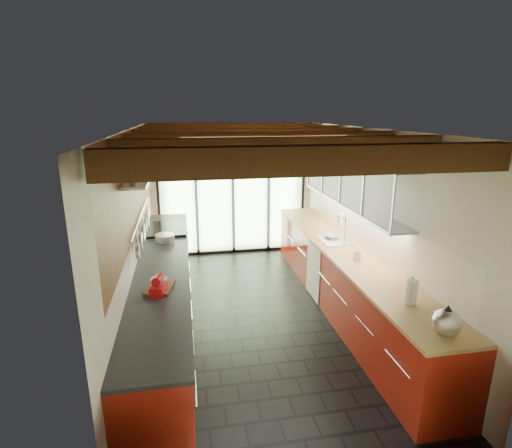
{
  "coord_description": "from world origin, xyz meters",
  "views": [
    {
      "loc": [
        -0.94,
        -5.04,
        2.83
      ],
      "look_at": [
        0.05,
        0.4,
        1.25
      ],
      "focal_mm": 28.0,
      "sensor_mm": 36.0,
      "label": 1
    }
  ],
  "objects_px": {
    "kettle": "(446,321)",
    "paper_towel": "(412,293)",
    "soap_bottle": "(357,253)",
    "stand_mixer": "(159,286)",
    "bowl": "(332,236)"
  },
  "relations": [
    {
      "from": "stand_mixer",
      "to": "kettle",
      "type": "height_order",
      "value": "kettle"
    },
    {
      "from": "paper_towel",
      "to": "soap_bottle",
      "type": "bearing_deg",
      "value": 90.0
    },
    {
      "from": "paper_towel",
      "to": "soap_bottle",
      "type": "relative_size",
      "value": 1.84
    },
    {
      "from": "stand_mixer",
      "to": "paper_towel",
      "type": "height_order",
      "value": "paper_towel"
    },
    {
      "from": "paper_towel",
      "to": "soap_bottle",
      "type": "height_order",
      "value": "paper_towel"
    },
    {
      "from": "kettle",
      "to": "bowl",
      "type": "height_order",
      "value": "kettle"
    },
    {
      "from": "stand_mixer",
      "to": "kettle",
      "type": "bearing_deg",
      "value": -26.77
    },
    {
      "from": "stand_mixer",
      "to": "paper_towel",
      "type": "relative_size",
      "value": 0.86
    },
    {
      "from": "kettle",
      "to": "paper_towel",
      "type": "height_order",
      "value": "paper_towel"
    },
    {
      "from": "stand_mixer",
      "to": "bowl",
      "type": "bearing_deg",
      "value": 30.77
    },
    {
      "from": "kettle",
      "to": "bowl",
      "type": "distance_m",
      "value": 2.8
    },
    {
      "from": "paper_towel",
      "to": "soap_bottle",
      "type": "distance_m",
      "value": 1.3
    },
    {
      "from": "soap_bottle",
      "to": "bowl",
      "type": "xyz_separation_m",
      "value": [
        0.0,
        0.94,
        -0.06
      ]
    },
    {
      "from": "paper_towel",
      "to": "bowl",
      "type": "relative_size",
      "value": 1.31
    },
    {
      "from": "paper_towel",
      "to": "soap_bottle",
      "type": "xyz_separation_m",
      "value": [
        0.0,
        1.3,
        -0.05
      ]
    }
  ]
}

